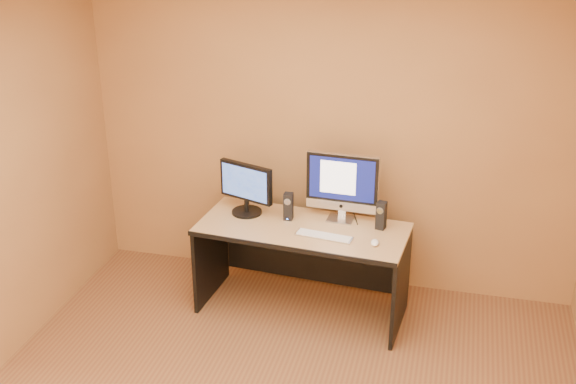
% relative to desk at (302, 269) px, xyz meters
% --- Properties ---
extents(walls, '(4.00, 4.00, 2.60)m').
position_rel_desk_xyz_m(walls, '(0.10, -1.41, 0.93)').
color(walls, '#9E6E3F').
rests_on(walls, ground).
extents(ceiling, '(4.00, 4.00, 0.00)m').
position_rel_desk_xyz_m(ceiling, '(0.10, -1.41, 2.23)').
color(ceiling, white).
rests_on(ceiling, walls).
extents(desk, '(1.64, 0.82, 0.73)m').
position_rel_desk_xyz_m(desk, '(0.00, 0.00, 0.00)').
color(desk, tan).
rests_on(desk, ground).
extents(imac, '(0.58, 0.24, 0.55)m').
position_rel_desk_xyz_m(imac, '(0.26, 0.20, 0.64)').
color(imac, '#B2B1B6').
rests_on(imac, desk).
extents(second_monitor, '(0.53, 0.38, 0.42)m').
position_rel_desk_xyz_m(second_monitor, '(-0.49, 0.14, 0.58)').
color(second_monitor, black).
rests_on(second_monitor, desk).
extents(speaker_left, '(0.07, 0.07, 0.22)m').
position_rel_desk_xyz_m(speaker_left, '(-0.14, 0.11, 0.48)').
color(speaker_left, black).
rests_on(speaker_left, desk).
extents(speaker_right, '(0.08, 0.08, 0.22)m').
position_rel_desk_xyz_m(speaker_right, '(0.58, 0.12, 0.48)').
color(speaker_right, black).
rests_on(speaker_right, desk).
extents(keyboard, '(0.44, 0.17, 0.02)m').
position_rel_desk_xyz_m(keyboard, '(0.19, -0.12, 0.38)').
color(keyboard, '#BCBCC0').
rests_on(keyboard, desk).
extents(mouse, '(0.07, 0.11, 0.04)m').
position_rel_desk_xyz_m(mouse, '(0.57, -0.15, 0.39)').
color(mouse, white).
rests_on(mouse, desk).
extents(cable_a, '(0.07, 0.21, 0.01)m').
position_rel_desk_xyz_m(cable_a, '(0.37, 0.25, 0.37)').
color(cable_a, black).
rests_on(cable_a, desk).
extents(cable_b, '(0.07, 0.17, 0.01)m').
position_rel_desk_xyz_m(cable_b, '(0.21, 0.27, 0.37)').
color(cable_b, black).
rests_on(cable_b, desk).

